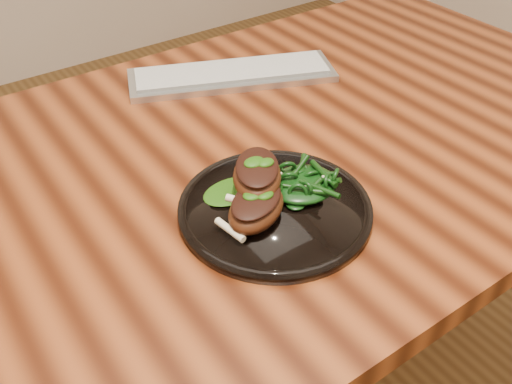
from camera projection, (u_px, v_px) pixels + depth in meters
desk at (215, 206)px, 0.92m from camera, size 1.60×0.80×0.75m
plate at (275, 209)px, 0.77m from camera, size 0.26×0.26×0.02m
lamb_chop_front at (256, 207)px, 0.73m from camera, size 0.12×0.11×0.05m
lamb_chop_back at (257, 175)px, 0.76m from camera, size 0.11×0.12×0.05m
herb_smear at (232, 191)px, 0.79m from camera, size 0.09×0.06×0.01m
greens_heap at (303, 180)px, 0.79m from camera, size 0.10×0.09×0.04m
keyboard at (232, 74)px, 1.08m from camera, size 0.40×0.26×0.02m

